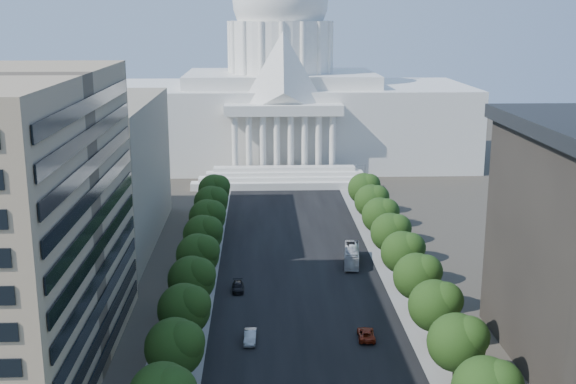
{
  "coord_description": "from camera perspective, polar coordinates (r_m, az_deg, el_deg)",
  "views": [
    {
      "loc": [
        -7.02,
        -48.13,
        47.04
      ],
      "look_at": [
        -1.68,
        84.39,
        14.3
      ],
      "focal_mm": 45.0,
      "sensor_mm": 36.0,
      "label": 1
    }
  ],
  "objects": [
    {
      "name": "tree_l_g",
      "position": [
        138.44,
        -6.62,
        -3.28
      ],
      "size": [
        7.79,
        7.6,
        9.97
      ],
      "color": "#33261C",
      "rests_on": "ground"
    },
    {
      "name": "car_silver",
      "position": [
        108.55,
        -3.0,
        -11.35
      ],
      "size": [
        1.94,
        5.04,
        1.64
      ],
      "primitive_type": "imported",
      "rotation": [
        0.0,
        0.0,
        -0.04
      ],
      "color": "#9A9DA2",
      "rests_on": "ground"
    },
    {
      "name": "streetlight_e",
      "position": [
        165.61,
        7.12,
        -0.65
      ],
      "size": [
        2.61,
        0.44,
        9.0
      ],
      "color": "gray",
      "rests_on": "ground"
    },
    {
      "name": "tree_l_e",
      "position": [
        115.8,
        -7.48,
        -6.77
      ],
      "size": [
        7.79,
        7.6,
        9.97
      ],
      "color": "#33261C",
      "rests_on": "ground"
    },
    {
      "name": "tree_l_c",
      "position": [
        93.84,
        -8.78,
        -11.94
      ],
      "size": [
        7.79,
        7.6,
        9.97
      ],
      "color": "#33261C",
      "rests_on": "ground"
    },
    {
      "name": "tree_r_e",
      "position": [
        118.07,
        10.31,
        -6.47
      ],
      "size": [
        7.79,
        7.6,
        9.97
      ],
      "color": "#33261C",
      "rests_on": "ground"
    },
    {
      "name": "office_block_left_far",
      "position": [
        156.99,
        -17.39,
        1.45
      ],
      "size": [
        38.0,
        52.0,
        30.0
      ],
      "primitive_type": "cube",
      "color": "gray",
      "rests_on": "ground"
    },
    {
      "name": "tree_l_h",
      "position": [
        149.92,
        -6.29,
        -1.93
      ],
      "size": [
        7.79,
        7.6,
        9.97
      ],
      "color": "#33261C",
      "rests_on": "ground"
    },
    {
      "name": "tree_l_f",
      "position": [
        127.06,
        -7.01,
        -4.87
      ],
      "size": [
        7.79,
        7.6,
        9.97
      ],
      "color": "#33261C",
      "rests_on": "ground"
    },
    {
      "name": "sidewalk_right",
      "position": [
        148.22,
        7.95,
        -4.78
      ],
      "size": [
        8.0,
        260.0,
        0.02
      ],
      "primitive_type": "cube",
      "color": "gray",
      "rests_on": "ground"
    },
    {
      "name": "car_red",
      "position": [
        110.05,
        6.19,
        -11.1
      ],
      "size": [
        2.73,
        5.41,
        1.47
      ],
      "primitive_type": "imported",
      "rotation": [
        0.0,
        0.0,
        3.09
      ],
      "color": "maroon",
      "rests_on": "ground"
    },
    {
      "name": "capitol",
      "position": [
        234.69,
        -0.58,
        7.25
      ],
      "size": [
        120.0,
        56.0,
        73.0
      ],
      "color": "white",
      "rests_on": "ground"
    },
    {
      "name": "tree_r_d",
      "position": [
        107.21,
        11.69,
        -8.68
      ],
      "size": [
        7.79,
        7.6,
        9.97
      ],
      "color": "#33261C",
      "rests_on": "ground"
    },
    {
      "name": "tree_r_c",
      "position": [
        96.62,
        13.41,
        -11.38
      ],
      "size": [
        7.79,
        7.6,
        9.97
      ],
      "color": "#33261C",
      "rests_on": "ground"
    },
    {
      "name": "tree_r_g",
      "position": [
        140.35,
        8.22,
        -3.09
      ],
      "size": [
        7.79,
        7.6,
        9.97
      ],
      "color": "#33261C",
      "rests_on": "ground"
    },
    {
      "name": "road_asphalt",
      "position": [
        146.09,
        0.57,
        -4.92
      ],
      "size": [
        30.0,
        260.0,
        0.01
      ],
      "primitive_type": "cube",
      "color": "black",
      "rests_on": "ground"
    },
    {
      "name": "streetlight_d",
      "position": [
        141.94,
        8.74,
        -3.18
      ],
      "size": [
        2.61,
        0.44,
        9.0
      ],
      "color": "gray",
      "rests_on": "ground"
    },
    {
      "name": "tree_r_j",
      "position": [
        174.62,
        6.11,
        0.35
      ],
      "size": [
        7.79,
        7.6,
        9.97
      ],
      "color": "#33261C",
      "rests_on": "ground"
    },
    {
      "name": "city_bus",
      "position": [
        140.74,
        5.06,
        -5.02
      ],
      "size": [
        4.2,
        11.85,
        3.23
      ],
      "primitive_type": "imported",
      "rotation": [
        0.0,
        0.0,
        -0.13
      ],
      "color": "silver",
      "rests_on": "ground"
    },
    {
      "name": "tree_l_j",
      "position": [
        173.1,
        -5.77,
        0.24
      ],
      "size": [
        7.79,
        7.6,
        9.97
      ],
      "color": "#33261C",
      "rests_on": "ground"
    },
    {
      "name": "tree_l_d",
      "position": [
        104.71,
        -8.06,
        -9.08
      ],
      "size": [
        7.79,
        7.6,
        9.97
      ],
      "color": "#33261C",
      "rests_on": "ground"
    },
    {
      "name": "streetlight_b",
      "position": [
        96.61,
        14.43,
        -11.86
      ],
      "size": [
        2.61,
        0.44,
        9.0
      ],
      "color": "gray",
      "rests_on": "ground"
    },
    {
      "name": "sidewalk_left",
      "position": [
        146.41,
        -6.9,
        -4.98
      ],
      "size": [
        8.0,
        260.0,
        0.02
      ],
      "primitive_type": "cube",
      "color": "gray",
      "rests_on": "ground"
    },
    {
      "name": "tree_r_i",
      "position": [
        163.11,
        6.71,
        -0.64
      ],
      "size": [
        7.79,
        7.6,
        9.97
      ],
      "color": "#33261C",
      "rests_on": "ground"
    },
    {
      "name": "streetlight_c",
      "position": [
        118.81,
        11.02,
        -6.7
      ],
      "size": [
        2.61,
        0.44,
        9.0
      ],
      "color": "gray",
      "rests_on": "ground"
    },
    {
      "name": "tree_l_i",
      "position": [
        161.48,
        -6.01,
        -0.77
      ],
      "size": [
        7.79,
        7.6,
        9.97
      ],
      "color": "#33261C",
      "rests_on": "ground"
    },
    {
      "name": "car_dark_b",
      "position": [
        127.33,
        -3.98,
        -7.5
      ],
      "size": [
        2.15,
        4.97,
        1.42
      ],
      "primitive_type": "imported",
      "rotation": [
        0.0,
        0.0,
        0.03
      ],
      "color": "black",
      "rests_on": "ground"
    },
    {
      "name": "tree_r_f",
      "position": [
        129.13,
        9.17,
        -4.64
      ],
      "size": [
        7.79,
        7.6,
        9.97
      ],
      "color": "#33261C",
      "rests_on": "ground"
    },
    {
      "name": "tree_r_h",
      "position": [
        151.68,
        7.41,
        -1.77
      ],
      "size": [
        7.79,
        7.6,
        9.97
      ],
      "color": "#33261C",
      "rests_on": "ground"
    },
    {
      "name": "streetlight_f",
      "position": [
        189.63,
        5.91,
        1.24
      ],
      "size": [
        2.61,
        0.44,
        9.0
      ],
      "color": "gray",
      "rests_on": "ground"
    }
  ]
}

